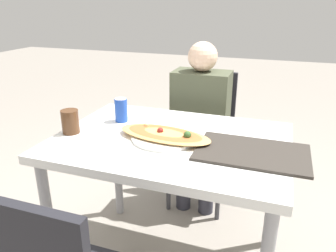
# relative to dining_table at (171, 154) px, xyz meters

# --- Properties ---
(dining_table) EXTENTS (1.07, 0.78, 0.75)m
(dining_table) POSITION_rel_dining_table_xyz_m (0.00, 0.00, 0.00)
(dining_table) COLOR white
(dining_table) RESTS_ON ground_plane
(chair_far_seated) EXTENTS (0.40, 0.40, 0.91)m
(chair_far_seated) POSITION_rel_dining_table_xyz_m (-0.01, 0.72, -0.16)
(chair_far_seated) COLOR black
(chair_far_seated) RESTS_ON ground_plane
(person_seated) EXTENTS (0.35, 0.24, 1.13)m
(person_seated) POSITION_rel_dining_table_xyz_m (-0.01, 0.60, -0.01)
(person_seated) COLOR #2D2D38
(person_seated) RESTS_ON ground_plane
(pizza_main) EXTENTS (0.47, 0.30, 0.06)m
(pizza_main) POSITION_rel_dining_table_xyz_m (-0.02, -0.02, 0.11)
(pizza_main) COLOR white
(pizza_main) RESTS_ON dining_table
(soda_can) EXTENTS (0.07, 0.07, 0.12)m
(soda_can) POSITION_rel_dining_table_xyz_m (-0.32, 0.13, 0.15)
(soda_can) COLOR #1E47B2
(soda_can) RESTS_ON dining_table
(drink_glass) EXTENTS (0.08, 0.08, 0.11)m
(drink_glass) POSITION_rel_dining_table_xyz_m (-0.48, -0.10, 0.14)
(drink_glass) COLOR #4C2D19
(drink_glass) RESTS_ON dining_table
(serving_tray) EXTENTS (0.46, 0.30, 0.01)m
(serving_tray) POSITION_rel_dining_table_xyz_m (0.37, -0.05, 0.09)
(serving_tray) COLOR #332D28
(serving_tray) RESTS_ON dining_table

